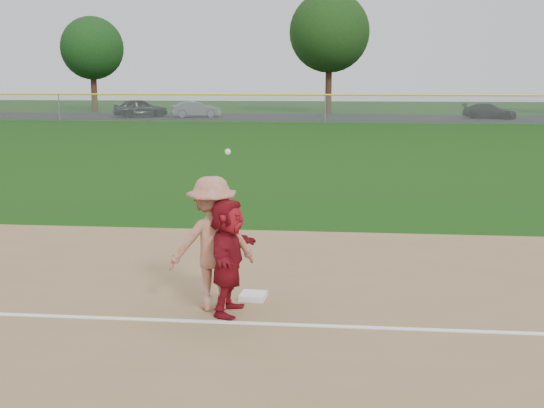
# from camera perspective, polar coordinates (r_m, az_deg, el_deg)

# --- Properties ---
(ground) EXTENTS (160.00, 160.00, 0.00)m
(ground) POSITION_cam_1_polar(r_m,az_deg,el_deg) (10.48, -0.83, -8.54)
(ground) COLOR #133C0B
(ground) RESTS_ON ground
(foul_line) EXTENTS (60.00, 0.10, 0.01)m
(foul_line) POSITION_cam_1_polar(r_m,az_deg,el_deg) (9.73, -1.38, -9.96)
(foul_line) COLOR white
(foul_line) RESTS_ON infield_dirt
(parking_asphalt) EXTENTS (120.00, 10.00, 0.01)m
(parking_asphalt) POSITION_cam_1_polar(r_m,az_deg,el_deg) (55.94, 4.61, 7.23)
(parking_asphalt) COLOR black
(parking_asphalt) RESTS_ON ground
(first_base) EXTENTS (0.42, 0.42, 0.09)m
(first_base) POSITION_cam_1_polar(r_m,az_deg,el_deg) (10.74, -1.59, -7.71)
(first_base) COLOR white
(first_base) RESTS_ON infield_dirt
(base_runner) EXTENTS (0.66, 1.64, 1.72)m
(base_runner) POSITION_cam_1_polar(r_m,az_deg,el_deg) (9.90, -3.71, -4.38)
(base_runner) COLOR maroon
(base_runner) RESTS_ON infield_dirt
(car_left) EXTENTS (4.72, 3.42, 1.49)m
(car_left) POSITION_cam_1_polar(r_m,az_deg,el_deg) (57.25, -10.94, 7.91)
(car_left) COLOR black
(car_left) RESTS_ON parking_asphalt
(car_mid) EXTENTS (4.16, 2.55, 1.30)m
(car_mid) POSITION_cam_1_polar(r_m,az_deg,el_deg) (56.34, -6.40, 7.89)
(car_mid) COLOR slate
(car_mid) RESTS_ON parking_asphalt
(car_right) EXTENTS (4.43, 2.74, 1.20)m
(car_right) POSITION_cam_1_polar(r_m,az_deg,el_deg) (56.87, 17.73, 7.43)
(car_right) COLOR black
(car_right) RESTS_ON parking_asphalt
(first_base_play) EXTENTS (1.48, 1.19, 2.41)m
(first_base_play) POSITION_cam_1_polar(r_m,az_deg,el_deg) (10.11, -5.02, -3.29)
(first_base_play) COLOR #979799
(first_base_play) RESTS_ON infield_dirt
(outfield_fence) EXTENTS (110.00, 0.12, 110.00)m
(outfield_fence) POSITION_cam_1_polar(r_m,az_deg,el_deg) (49.86, 4.49, 9.05)
(outfield_fence) COLOR #999EA0
(outfield_fence) RESTS_ON ground
(tree_1) EXTENTS (5.80, 5.80, 8.75)m
(tree_1) POSITION_cam_1_polar(r_m,az_deg,el_deg) (66.99, -14.82, 12.48)
(tree_1) COLOR #382014
(tree_1) RESTS_ON ground
(tree_2) EXTENTS (7.00, 7.00, 10.58)m
(tree_2) POSITION_cam_1_polar(r_m,az_deg,el_deg) (61.44, 4.82, 14.13)
(tree_2) COLOR #311E12
(tree_2) RESTS_ON ground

